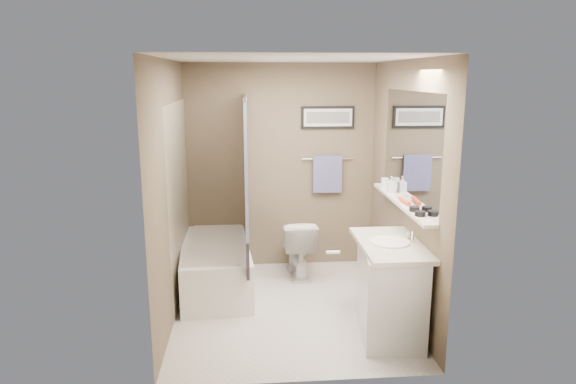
{
  "coord_description": "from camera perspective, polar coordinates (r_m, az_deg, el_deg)",
  "views": [
    {
      "loc": [
        -0.39,
        -4.68,
        2.25
      ],
      "look_at": [
        0.0,
        0.15,
        1.15
      ],
      "focal_mm": 32.0,
      "sensor_mm": 36.0,
      "label": 1
    }
  ],
  "objects": [
    {
      "name": "curtain_lower",
      "position": [
        5.45,
        -4.51,
        -5.11
      ],
      "size": [
        0.03,
        1.45,
        0.36
      ],
      "primitive_type": "cube",
      "color": "#222840",
      "rests_on": "curtain_rod"
    },
    {
      "name": "wall_right",
      "position": [
        5.02,
        12.52,
        0.4
      ],
      "size": [
        0.04,
        2.5,
        2.4
      ],
      "primitive_type": "cube",
      "color": "brown",
      "rests_on": "ground"
    },
    {
      "name": "towel",
      "position": [
        6.06,
        4.39,
        2.0
      ],
      "size": [
        0.34,
        0.05,
        0.44
      ],
      "primitive_type": "cube",
      "color": "#8487C0",
      "rests_on": "towel_bar"
    },
    {
      "name": "wall_front",
      "position": [
        3.63,
        1.76,
        -4.05
      ],
      "size": [
        2.2,
        0.04,
        2.4
      ],
      "primitive_type": "cube",
      "color": "brown",
      "rests_on": "ground"
    },
    {
      "name": "wall_back",
      "position": [
        6.02,
        -0.83,
        2.74
      ],
      "size": [
        2.2,
        0.04,
        2.4
      ],
      "primitive_type": "cube",
      "color": "brown",
      "rests_on": "ground"
    },
    {
      "name": "hair_brush_front",
      "position": [
        4.79,
        12.83,
        -0.98
      ],
      "size": [
        0.06,
        0.22,
        0.04
      ],
      "primitive_type": "cylinder",
      "rotation": [
        1.57,
        0.0,
        0.07
      ],
      "color": "#D3481D",
      "rests_on": "shelf"
    },
    {
      "name": "art_mat",
      "position": [
        6.0,
        4.47,
        8.25
      ],
      "size": [
        0.56,
        0.0,
        0.2
      ],
      "primitive_type": "cube",
      "color": "white",
      "rests_on": "art_frame"
    },
    {
      "name": "mirror",
      "position": [
        4.81,
        13.39,
        4.9
      ],
      "size": [
        0.02,
        1.6,
        1.0
      ],
      "primitive_type": "cube",
      "color": "silver",
      "rests_on": "wall_right"
    },
    {
      "name": "bathtub",
      "position": [
        5.64,
        -8.05,
        -8.13
      ],
      "size": [
        0.82,
        1.55,
        0.5
      ],
      "primitive_type": "cube",
      "rotation": [
        0.0,
        0.0,
        0.08
      ],
      "color": "white",
      "rests_on": "ground"
    },
    {
      "name": "curtain_upper",
      "position": [
        5.25,
        -4.67,
        3.43
      ],
      "size": [
        0.03,
        1.45,
        1.28
      ],
      "primitive_type": "cube",
      "color": "silver",
      "rests_on": "curtain_rod"
    },
    {
      "name": "vanity",
      "position": [
        4.71,
        11.25,
        -10.63
      ],
      "size": [
        0.6,
        0.95,
        0.8
      ],
      "primitive_type": "cube",
      "rotation": [
        0.0,
        0.0,
        -0.12
      ],
      "color": "silver",
      "rests_on": "ground"
    },
    {
      "name": "pink_comb",
      "position": [
        5.03,
        11.98,
        -0.51
      ],
      "size": [
        0.05,
        0.16,
        0.01
      ],
      "primitive_type": "cube",
      "rotation": [
        0.0,
        0.0,
        -0.12
      ],
      "color": "pink",
      "rests_on": "shelf"
    },
    {
      "name": "tile_surround",
      "position": [
        5.38,
        -11.98,
        -0.94
      ],
      "size": [
        0.02,
        1.55,
        2.0
      ],
      "primitive_type": "cube",
      "color": "#B7A98A",
      "rests_on": "wall_left"
    },
    {
      "name": "curtain_rod",
      "position": [
        5.19,
        -4.8,
        10.53
      ],
      "size": [
        0.02,
        1.55,
        0.02
      ],
      "primitive_type": "cylinder",
      "rotation": [
        1.57,
        0.0,
        0.0
      ],
      "color": "silver",
      "rests_on": "wall_left"
    },
    {
      "name": "art_image",
      "position": [
        5.99,
        4.47,
        8.25
      ],
      "size": [
        0.5,
        0.0,
        0.13
      ],
      "primitive_type": "cube",
      "color": "#595959",
      "rests_on": "art_mat"
    },
    {
      "name": "tub_rim",
      "position": [
        5.55,
        -8.13,
        -5.72
      ],
      "size": [
        0.56,
        1.36,
        0.02
      ],
      "primitive_type": "cube",
      "color": "beige",
      "rests_on": "bathtub"
    },
    {
      "name": "wall_left",
      "position": [
        4.85,
        -12.68,
        -0.04
      ],
      "size": [
        0.04,
        2.5,
        2.4
      ],
      "primitive_type": "cube",
      "color": "brown",
      "rests_on": "ground"
    },
    {
      "name": "glass_jar",
      "position": [
        5.42,
        10.73,
        1.01
      ],
      "size": [
        0.08,
        0.08,
        0.1
      ],
      "primitive_type": "cylinder",
      "color": "white",
      "rests_on": "shelf"
    },
    {
      "name": "door_handle",
      "position": [
        3.76,
        5.02,
        -6.69
      ],
      "size": [
        0.1,
        0.02,
        0.02
      ],
      "primitive_type": "cylinder",
      "rotation": [
        0.0,
        1.57,
        0.0
      ],
      "color": "silver",
      "rests_on": "door"
    },
    {
      "name": "shelf",
      "position": [
        4.89,
        12.47,
        -1.13
      ],
      "size": [
        0.12,
        1.6,
        0.03
      ],
      "primitive_type": "cube",
      "color": "silver",
      "rests_on": "wall_right"
    },
    {
      "name": "faucet_spout",
      "position": [
        4.59,
        13.68,
        -4.84
      ],
      "size": [
        0.02,
        0.02,
        0.1
      ],
      "primitive_type": "cylinder",
      "color": "white",
      "rests_on": "countertop"
    },
    {
      "name": "toilet",
      "position": [
        5.91,
        1.07,
        -6.12
      ],
      "size": [
        0.4,
        0.67,
        0.67
      ],
      "primitive_type": "imported",
      "rotation": [
        0.0,
        0.0,
        3.19
      ],
      "color": "white",
      "rests_on": "ground"
    },
    {
      "name": "candle_bowl_far",
      "position": [
        4.54,
        13.86,
        -1.84
      ],
      "size": [
        0.09,
        0.09,
        0.04
      ],
      "primitive_type": "cylinder",
      "color": "black",
      "rests_on": "shelf"
    },
    {
      "name": "countertop",
      "position": [
        4.56,
        11.36,
        -5.78
      ],
      "size": [
        0.54,
        0.96,
        0.04
      ],
      "primitive_type": "cube",
      "color": "beige",
      "rests_on": "vanity"
    },
    {
      "name": "art_frame",
      "position": [
        6.01,
        4.45,
        8.26
      ],
      "size": [
        0.62,
        0.02,
        0.26
      ],
      "primitive_type": "cube",
      "color": "black",
      "rests_on": "wall_back"
    },
    {
      "name": "candle_bowl_near",
      "position": [
        4.4,
        14.47,
        -2.33
      ],
      "size": [
        0.09,
        0.09,
        0.04
      ],
      "primitive_type": "cylinder",
      "color": "black",
      "rests_on": "shelf"
    },
    {
      "name": "faucet_knob",
      "position": [
        4.69,
        13.29,
        -4.71
      ],
      "size": [
        0.05,
        0.05,
        0.05
      ],
      "primitive_type": "sphere",
      "color": "silver",
      "rests_on": "countertop"
    },
    {
      "name": "soap_bottle",
      "position": [
        5.2,
        11.4,
        0.83
      ],
      "size": [
        0.08,
        0.08,
        0.16
      ],
      "primitive_type": "imported",
      "rotation": [
        0.0,
        0.0,
        -0.09
      ],
      "color": "#999999",
      "rests_on": "shelf"
    },
    {
      "name": "ground",
      "position": [
        5.21,
        0.14,
        -12.8
      ],
      "size": [
        2.5,
        2.5,
        0.0
      ],
      "primitive_type": "plane",
      "color": "silver",
      "rests_on": "ground"
    },
    {
      "name": "sink_basin",
      "position": [
        4.55,
        11.25,
        -5.45
      ],
      "size": [
        0.34,
        0.34,
        0.01
      ],
      "primitive_type": "cylinder",
      "color": "white",
      "rests_on": "countertop"
    },
    {
      "name": "towel_bar",
      "position": [
        6.05,
        4.39,
        3.71
      ],
      "size": [
        0.6,
        0.02,
        0.02
      ],
      "primitive_type": "cylinder",
      "rotation": [
        0.0,
        1.57,
        0.0
      ],
      "color": "silver",
      "rests_on": "wall_back"
    },
    {
      "name": "door",
      "position": [
        3.78,
        10.12,
        -6.74
      ],
      "size": [
        0.8,
        0.02,
        2.0
      ],
      "primitive_type": "cube",
      "color": "silver",
      "rests_on": "wall_front"
    },
    {
      "name": "ceiling",
      "position": [
        4.7,
        0.15,
        14.36
      ],
      "size": [
        2.2,
        2.5,
        0.04
      ],
      "primitive_type": "cube",
      "color": "silver",
      "rests_on": "wall_back"
    }
  ]
}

